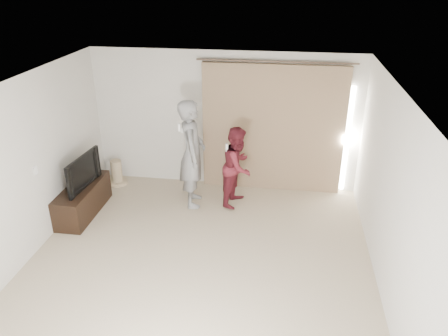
{
  "coord_description": "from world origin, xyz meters",
  "views": [
    {
      "loc": [
        1.12,
        -4.94,
        3.96
      ],
      "look_at": [
        0.21,
        1.2,
        1.05
      ],
      "focal_mm": 35.0,
      "sensor_mm": 36.0,
      "label": 1
    }
  ],
  "objects": [
    {
      "name": "person_woman",
      "position": [
        0.34,
        2.0,
        0.73
      ],
      "size": [
        0.71,
        0.82,
        1.45
      ],
      "color": "maroon",
      "rests_on": "ground"
    },
    {
      "name": "scratching_post",
      "position": [
        -2.1,
        2.4,
        0.2
      ],
      "size": [
        0.37,
        0.37,
        0.5
      ],
      "color": "tan",
      "rests_on": "ground"
    },
    {
      "name": "ceiling",
      "position": [
        0.0,
        0.0,
        2.6
      ],
      "size": [
        5.0,
        5.5,
        0.01
      ],
      "primitive_type": "cube",
      "color": "silver",
      "rests_on": "wall_back"
    },
    {
      "name": "wall_back",
      "position": [
        0.0,
        2.75,
        1.3
      ],
      "size": [
        5.0,
        0.04,
        2.6
      ],
      "primitive_type": "cube",
      "color": "beige",
      "rests_on": "ground"
    },
    {
      "name": "tv",
      "position": [
        -2.27,
        1.24,
        0.81
      ],
      "size": [
        0.22,
        1.0,
        0.57
      ],
      "primitive_type": "imported",
      "rotation": [
        0.0,
        0.0,
        1.48
      ],
      "color": "black",
      "rests_on": "tv_console"
    },
    {
      "name": "curtain",
      "position": [
        0.91,
        2.68,
        1.2
      ],
      "size": [
        2.8,
        0.11,
        2.46
      ],
      "color": "tan",
      "rests_on": "ground"
    },
    {
      "name": "person_man",
      "position": [
        -0.45,
        1.87,
        0.97
      ],
      "size": [
        0.58,
        0.78,
        1.94
      ],
      "color": "gray",
      "rests_on": "ground"
    },
    {
      "name": "wall_left",
      "position": [
        -2.5,
        -0.0,
        1.3
      ],
      "size": [
        0.04,
        5.5,
        2.6
      ],
      "color": "beige",
      "rests_on": "ground"
    },
    {
      "name": "tv_console",
      "position": [
        -2.27,
        1.24,
        0.26
      ],
      "size": [
        0.47,
        1.36,
        0.52
      ],
      "primitive_type": "cube",
      "color": "black",
      "rests_on": "ground"
    },
    {
      "name": "floor",
      "position": [
        0.0,
        0.0,
        0.0
      ],
      "size": [
        5.5,
        5.5,
        0.0
      ],
      "primitive_type": "plane",
      "color": "#C1B091",
      "rests_on": "ground"
    }
  ]
}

